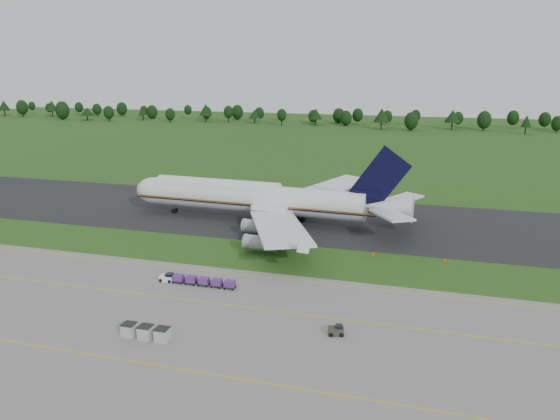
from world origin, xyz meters
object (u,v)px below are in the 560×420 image
(aircraft, at_px, (258,198))
(uld_row, at_px, (146,332))
(utility_cart, at_px, (336,331))
(edge_markers, at_px, (339,251))
(baggage_train, at_px, (196,280))

(aircraft, height_order, uld_row, aircraft)
(utility_cart, xyz_separation_m, edge_markers, (-5.29, 32.43, -0.31))
(aircraft, distance_m, utility_cart, 56.19)
(uld_row, height_order, edge_markers, uld_row)
(aircraft, relative_size, uld_row, 10.10)
(baggage_train, bearing_deg, utility_cart, -22.97)
(utility_cart, bearing_deg, baggage_train, 157.03)
(edge_markers, bearing_deg, baggage_train, -131.81)
(uld_row, distance_m, edge_markers, 44.17)
(uld_row, xyz_separation_m, edge_markers, (18.35, 40.17, -0.66))
(utility_cart, bearing_deg, edge_markers, 99.26)
(uld_row, bearing_deg, edge_markers, 65.45)
(utility_cart, height_order, edge_markers, utility_cart)
(uld_row, bearing_deg, aircraft, 93.29)
(edge_markers, bearing_deg, utility_cart, -80.74)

